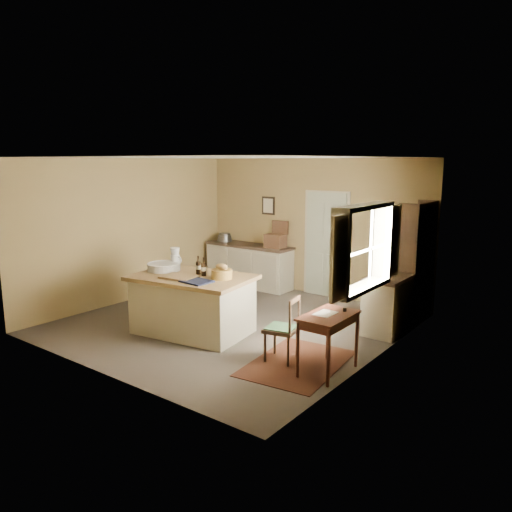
% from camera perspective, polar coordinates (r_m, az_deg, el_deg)
% --- Properties ---
extents(ground, '(5.00, 5.00, 0.00)m').
position_cam_1_polar(ground, '(8.33, -2.76, -7.72)').
color(ground, brown).
rests_on(ground, ground).
extents(wall_back, '(5.00, 0.10, 2.70)m').
position_cam_1_polar(wall_back, '(10.03, 6.36, 3.32)').
color(wall_back, olive).
rests_on(wall_back, ground).
extents(wall_front, '(5.00, 0.10, 2.70)m').
position_cam_1_polar(wall_front, '(6.33, -17.52, -1.53)').
color(wall_front, olive).
rests_on(wall_front, ground).
extents(wall_left, '(0.10, 5.00, 2.70)m').
position_cam_1_polar(wall_left, '(9.78, -14.17, 2.87)').
color(wall_left, olive).
rests_on(wall_left, ground).
extents(wall_right, '(0.10, 5.00, 2.70)m').
position_cam_1_polar(wall_right, '(6.71, 13.78, -0.66)').
color(wall_right, olive).
rests_on(wall_right, ground).
extents(ceiling, '(5.00, 5.00, 0.00)m').
position_cam_1_polar(ceiling, '(7.90, -2.94, 11.18)').
color(ceiling, silver).
rests_on(ceiling, wall_back).
extents(door, '(0.97, 0.06, 2.11)m').
position_cam_1_polar(door, '(9.88, 7.98, 1.43)').
color(door, '#ABB296').
rests_on(door, ground).
extents(framed_prints, '(2.82, 0.02, 0.38)m').
position_cam_1_polar(framed_prints, '(9.87, 7.34, 5.34)').
color(framed_prints, black).
rests_on(framed_prints, ground).
extents(window, '(0.25, 1.99, 1.12)m').
position_cam_1_polar(window, '(6.52, 12.53, 0.86)').
color(window, '#B9B194').
rests_on(window, ground).
extents(work_island, '(1.96, 1.43, 1.20)m').
position_cam_1_polar(work_island, '(7.85, -7.29, -5.29)').
color(work_island, '#B9B194').
rests_on(work_island, ground).
extents(sideboard, '(1.99, 0.57, 1.18)m').
position_cam_1_polar(sideboard, '(10.68, -0.76, -0.89)').
color(sideboard, '#B9B194').
rests_on(sideboard, ground).
extents(rug, '(1.27, 1.71, 0.01)m').
position_cam_1_polar(rug, '(6.80, 4.75, -12.10)').
color(rug, '#42200F').
rests_on(rug, ground).
extents(writing_desk, '(0.51, 0.83, 0.82)m').
position_cam_1_polar(writing_desk, '(6.36, 8.30, -7.48)').
color(writing_desk, '#3C1A11').
rests_on(writing_desk, ground).
extents(desk_chair, '(0.48, 0.48, 0.87)m').
position_cam_1_polar(desk_chair, '(6.73, 2.92, -8.37)').
color(desk_chair, '#312115').
rests_on(desk_chair, ground).
extents(right_cabinet, '(0.55, 0.98, 0.99)m').
position_cam_1_polar(right_cabinet, '(8.10, 14.92, -5.25)').
color(right_cabinet, '#B9B194').
rests_on(right_cabinet, ground).
extents(shelving_unit, '(0.34, 0.90, 2.00)m').
position_cam_1_polar(shelving_unit, '(8.66, 18.06, -0.71)').
color(shelving_unit, '#312115').
rests_on(shelving_unit, ground).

